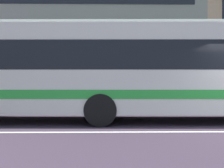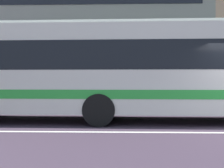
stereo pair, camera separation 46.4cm
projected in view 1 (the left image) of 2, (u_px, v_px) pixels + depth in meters
The scene contains 3 objects.
hedge_row_far at pixel (222, 99), 13.09m from camera, with size 21.93×1.10×1.07m, color #2B692F.
apartment_block_left at pixel (60, 18), 22.58m from camera, with size 20.25×10.37×12.89m.
transit_bus at pixel (124, 69), 9.65m from camera, with size 12.30×2.85×3.29m.
Camera 1 is at (-4.27, -7.56, 1.39)m, focal length 44.94 mm.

